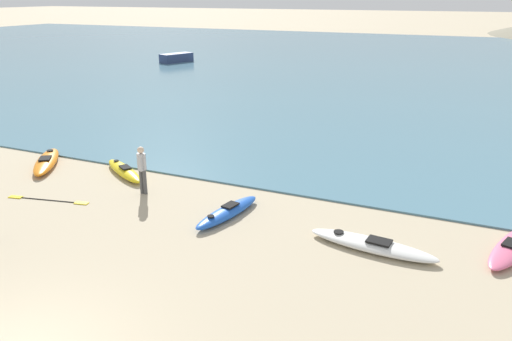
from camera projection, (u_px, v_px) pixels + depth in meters
name	position (u px, v px, depth m)	size (l,w,h in m)	color
bay_water	(401.00, 63.00, 47.08)	(160.00, 70.00, 0.06)	teal
kayak_on_sand_0	(372.00, 245.00, 12.78)	(3.41, 1.12, 0.31)	white
kayak_on_sand_2	(228.00, 212.00, 14.66)	(1.08, 2.85, 0.35)	blue
kayak_on_sand_3	(46.00, 161.00, 19.03)	(2.51, 3.08, 0.37)	orange
kayak_on_sand_4	(124.00, 171.00, 18.05)	(2.77, 2.01, 0.36)	yellow
person_near_waterline	(142.00, 167.00, 16.11)	(0.33, 0.26, 1.61)	#4C4C4C
moored_boat_1	(176.00, 58.00, 47.20)	(2.24, 3.38, 0.81)	navy
loose_paddle	(48.00, 200.00, 15.86)	(2.76, 0.75, 0.03)	black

